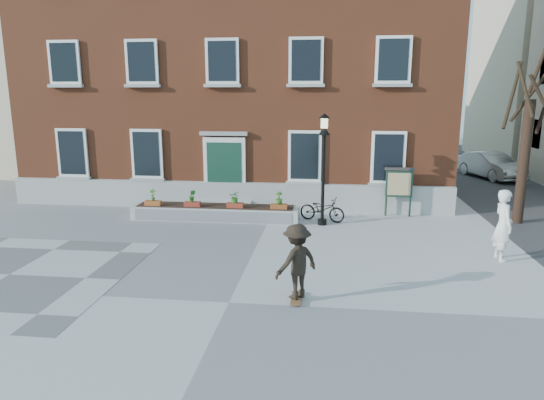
# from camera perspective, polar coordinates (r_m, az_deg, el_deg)

# --- Properties ---
(ground) EXTENTS (100.00, 100.00, 0.00)m
(ground) POSITION_cam_1_polar(r_m,az_deg,el_deg) (11.16, -5.09, -11.93)
(ground) COLOR #A1A1A3
(ground) RESTS_ON ground
(checker_patch) EXTENTS (6.00, 6.00, 0.01)m
(checker_patch) POSITION_cam_1_polar(r_m,az_deg,el_deg) (14.40, -28.50, -7.73)
(checker_patch) COLOR #565659
(checker_patch) RESTS_ON ground
(distant_building) EXTENTS (10.00, 12.00, 13.00)m
(distant_building) POSITION_cam_1_polar(r_m,az_deg,el_deg) (36.15, -28.03, 14.05)
(distant_building) COLOR beige
(distant_building) RESTS_ON ground
(bicycle) EXTENTS (1.81, 1.11, 0.90)m
(bicycle) POSITION_cam_1_polar(r_m,az_deg,el_deg) (17.83, 5.92, -1.08)
(bicycle) COLOR black
(bicycle) RESTS_ON ground
(parked_car) EXTENTS (2.86, 4.63, 1.44)m
(parked_car) POSITION_cam_1_polar(r_m,az_deg,el_deg) (29.32, 24.31, 3.74)
(parked_car) COLOR #A8AAAC
(parked_car) RESTS_ON ground
(bystander) EXTENTS (0.56, 0.78, 2.02)m
(bystander) POSITION_cam_1_polar(r_m,az_deg,el_deg) (14.95, 25.53, -2.69)
(bystander) COLOR white
(bystander) RESTS_ON ground
(brick_building) EXTENTS (18.40, 10.85, 12.60)m
(brick_building) POSITION_cam_1_polar(r_m,az_deg,el_deg) (24.34, -3.20, 16.44)
(brick_building) COLOR brown
(brick_building) RESTS_ON ground
(planter_assembly) EXTENTS (6.20, 1.12, 1.15)m
(planter_assembly) POSITION_cam_1_polar(r_m,az_deg,el_deg) (18.13, -6.64, -1.34)
(planter_assembly) COLOR #B9B9B5
(planter_assembly) RESTS_ON ground
(bare_tree) EXTENTS (1.83, 1.83, 6.16)m
(bare_tree) POSITION_cam_1_polar(r_m,az_deg,el_deg) (19.30, 27.69, 5.65)
(bare_tree) COLOR black
(bare_tree) RESTS_ON ground
(lamp_post) EXTENTS (0.40, 0.40, 3.93)m
(lamp_post) POSITION_cam_1_polar(r_m,az_deg,el_deg) (16.97, 6.10, 5.40)
(lamp_post) COLOR black
(lamp_post) RESTS_ON ground
(notice_board) EXTENTS (1.10, 0.16, 1.87)m
(notice_board) POSITION_cam_1_polar(r_m,az_deg,el_deg) (18.93, 14.72, 1.88)
(notice_board) COLOR #172E1F
(notice_board) RESTS_ON ground
(skateboarder) EXTENTS (1.25, 1.22, 1.79)m
(skateboarder) POSITION_cam_1_polar(r_m,az_deg,el_deg) (10.90, 2.93, -7.24)
(skateboarder) COLOR brown
(skateboarder) RESTS_ON ground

